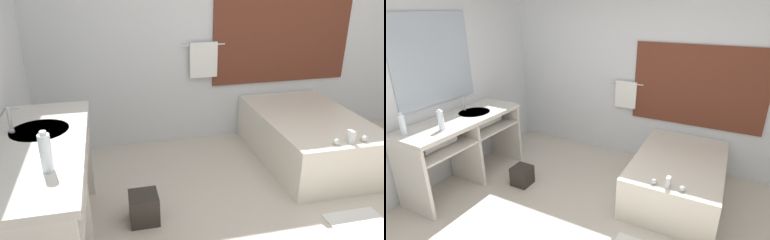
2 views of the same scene
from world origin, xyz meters
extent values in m
cube|color=silver|center=(0.00, 2.23, 1.35)|extent=(7.40, 0.06, 2.70)
cube|color=brown|center=(0.67, 2.19, 1.21)|extent=(1.70, 0.02, 1.10)
cylinder|color=silver|center=(-0.30, 2.16, 1.15)|extent=(0.50, 0.02, 0.02)
cube|color=white|center=(-0.30, 2.15, 0.98)|extent=(0.32, 0.04, 0.40)
cube|color=silver|center=(-1.87, 0.44, 0.88)|extent=(0.64, 1.58, 0.05)
cube|color=silver|center=(-1.87, 0.44, 0.65)|extent=(0.61, 1.50, 0.02)
cylinder|color=white|center=(-1.87, 0.67, 0.86)|extent=(0.40, 0.40, 0.10)
cube|color=silver|center=(-1.87, 0.44, 0.43)|extent=(0.59, 0.04, 0.86)
cube|color=silver|center=(-1.87, 1.21, 0.43)|extent=(0.59, 0.04, 0.86)
cylinder|color=white|center=(-1.82, 0.04, 0.73)|extent=(0.13, 0.43, 0.13)
cylinder|color=white|center=(-1.82, 0.83, 0.73)|extent=(0.13, 0.43, 0.13)
cylinder|color=silver|center=(-2.05, 0.67, 0.92)|extent=(0.04, 0.04, 0.02)
cylinder|color=silver|center=(-2.05, 0.67, 1.01)|extent=(0.02, 0.02, 0.16)
cube|color=silver|center=(-2.01, 0.67, 1.08)|extent=(0.07, 0.01, 0.01)
cube|color=silver|center=(0.67, 1.40, 0.25)|extent=(1.01, 1.58, 0.51)
ellipsoid|color=white|center=(0.67, 1.40, 0.36)|extent=(0.73, 1.14, 0.30)
cube|color=silver|center=(0.67, 0.71, 0.57)|extent=(0.04, 0.07, 0.12)
sphere|color=silver|center=(0.53, 0.71, 0.54)|extent=(0.06, 0.06, 0.06)
sphere|color=silver|center=(0.81, 0.71, 0.54)|extent=(0.06, 0.06, 0.06)
cylinder|color=white|center=(-1.74, 0.07, 1.02)|extent=(0.07, 0.07, 0.22)
cylinder|color=white|center=(-1.74, 0.07, 1.14)|extent=(0.04, 0.04, 0.02)
cube|color=#2D2823|center=(-1.18, 0.71, 0.13)|extent=(0.23, 0.23, 0.25)
cube|color=white|center=(0.53, 0.11, 0.01)|extent=(0.48, 0.62, 0.02)
camera|label=1|loc=(-1.38, -1.88, 1.96)|focal=35.00mm
camera|label=2|loc=(1.06, -1.98, 2.22)|focal=28.00mm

